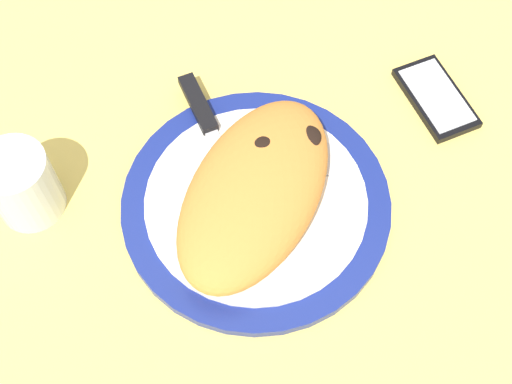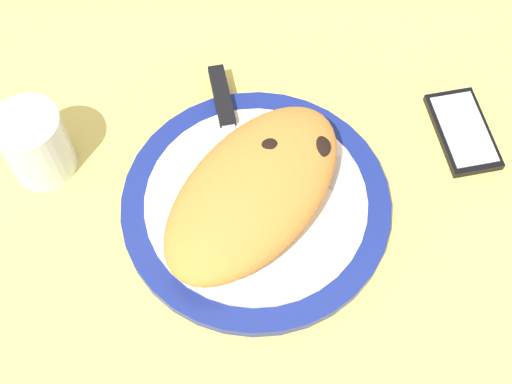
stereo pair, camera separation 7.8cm
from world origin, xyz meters
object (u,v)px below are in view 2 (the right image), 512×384
at_px(plate, 256,204).
at_px(smartphone, 463,131).
at_px(fork, 311,203).
at_px(calzone, 252,190).
at_px(knife, 227,119).
at_px(water_glass, 37,147).

relative_size(plate, smartphone, 2.35).
bearing_deg(fork, calzone, 114.70).
distance_m(plate, smartphone, 0.27).
bearing_deg(knife, fork, -115.27).
bearing_deg(knife, calzone, -140.94).
height_order(calzone, fork, calzone).
xyz_separation_m(smartphone, water_glass, (-0.25, 0.45, 0.03)).
relative_size(calzone, smartphone, 2.13).
xyz_separation_m(plate, fork, (0.02, -0.06, 0.01)).
bearing_deg(calzone, smartphone, -43.41).
xyz_separation_m(plate, calzone, (-0.01, 0.00, 0.04)).
xyz_separation_m(plate, water_glass, (-0.05, 0.26, 0.03)).
distance_m(fork, smartphone, 0.22).
distance_m(plate, water_glass, 0.26).
height_order(plate, fork, fork).
bearing_deg(smartphone, knife, 112.74).
distance_m(calzone, fork, 0.07).
bearing_deg(water_glass, knife, -53.01).
bearing_deg(fork, knife, 64.73).
xyz_separation_m(knife, water_glass, (-0.13, 0.18, 0.02)).
height_order(smartphone, water_glass, water_glass).
height_order(calzone, smartphone, calzone).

